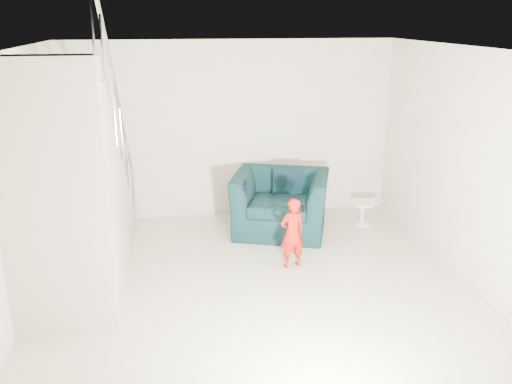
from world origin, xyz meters
TOP-DOWN VIEW (x-y plane):
  - floor at (0.00, 0.00)m, footprint 5.50×5.50m
  - ceiling at (0.00, 0.00)m, footprint 5.50×5.50m
  - back_wall at (0.00, 2.75)m, footprint 5.00×0.00m
  - front_wall at (0.00, -2.75)m, footprint 5.00×0.00m
  - left_wall at (-2.50, 0.00)m, footprint 0.00×5.50m
  - right_wall at (2.50, 0.00)m, footprint 0.00×5.50m
  - armchair at (0.63, 1.91)m, footprint 1.63×1.52m
  - toddler at (0.53, 0.71)m, footprint 0.37×0.29m
  - side_table at (1.89, 1.96)m, footprint 0.36×0.36m
  - staircase at (-2.00, 0.55)m, footprint 1.02×3.03m
  - cushion at (0.77, 2.15)m, footprint 0.45×0.21m
  - throw at (0.07, 1.85)m, footprint 0.05×0.51m
  - phone at (0.65, 0.68)m, footprint 0.03×0.05m

SIDE VIEW (x-z plane):
  - floor at x=0.00m, z-range 0.00..0.00m
  - side_table at x=1.89m, z-range 0.06..0.42m
  - armchair at x=0.63m, z-range 0.00..0.87m
  - toddler at x=0.53m, z-range 0.00..0.90m
  - throw at x=0.07m, z-range 0.26..0.83m
  - cushion at x=0.77m, z-range 0.45..0.90m
  - phone at x=0.65m, z-range 0.74..0.84m
  - staircase at x=-2.00m, z-range -0.86..2.76m
  - left_wall at x=-2.50m, z-range -1.40..4.10m
  - right_wall at x=2.50m, z-range -1.40..4.10m
  - back_wall at x=0.00m, z-range -1.15..3.85m
  - front_wall at x=0.00m, z-range -1.15..3.85m
  - ceiling at x=0.00m, z-range 2.70..2.70m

